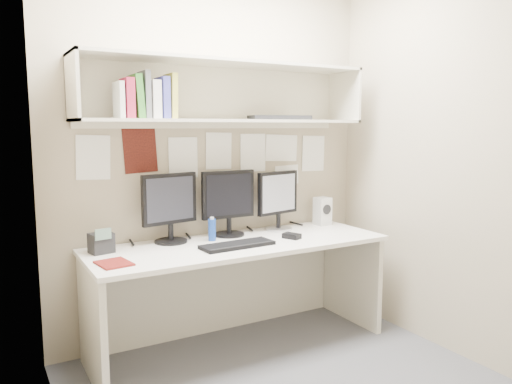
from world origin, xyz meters
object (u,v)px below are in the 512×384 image
speaker (322,211)px  desk_phone (101,243)px  keyboard (237,245)px  maroon_notebook (114,263)px  monitor_right (278,198)px  monitor_center (228,200)px  desk (239,294)px  monitor_left (170,205)px

speaker → desk_phone: (-1.70, -0.04, -0.05)m
keyboard → maroon_notebook: bearing=178.6°
speaker → maroon_notebook: size_ratio=1.06×
monitor_right → monitor_center: bearing=168.0°
desk → monitor_left: monitor_left is taller
desk → keyboard: 0.40m
monitor_right → keyboard: bearing=-159.0°
desk_phone → maroon_notebook: bearing=-100.9°
monitor_left → desk_phone: monitor_left is taller
monitor_right → monitor_left: bearing=168.0°
monitor_center → maroon_notebook: 0.99m
desk → maroon_notebook: size_ratio=9.83×
monitor_left → speaker: size_ratio=2.12×
monitor_right → keyboard: monitor_right is taller
maroon_notebook → monitor_left: bearing=29.1°
monitor_right → desk_phone: 1.32m
monitor_center → monitor_right: size_ratio=1.06×
maroon_notebook → desk_phone: (-0.00, 0.29, 0.06)m
monitor_left → speaker: (1.24, -0.02, -0.14)m
desk → desk_phone: desk_phone is taller
desk → speaker: bearing=13.1°
speaker → maroon_notebook: speaker is taller
monitor_center → desk_phone: (-0.89, -0.06, -0.19)m
monitor_center → desk: bearing=-97.8°
monitor_left → speaker: 1.24m
monitor_center → monitor_left: bearing=-179.8°
monitor_left → desk_phone: (-0.46, -0.06, -0.19)m
speaker → desk_phone: speaker is taller
maroon_notebook → monitor_center: bearing=13.2°
desk → monitor_center: bearing=82.0°
maroon_notebook → desk_phone: desk_phone is taller
desk → maroon_notebook: bearing=-171.0°
desk → desk_phone: (-0.86, 0.16, 0.43)m
keyboard → speaker: speaker is taller
monitor_right → desk_phone: bearing=170.8°
monitor_right → keyboard: (-0.51, -0.33, -0.23)m
monitor_center → desk_phone: monitor_center is taller
monitor_left → keyboard: 0.52m
monitor_center → keyboard: size_ratio=0.95×
monitor_left → monitor_right: 0.84m
desk → speaker: speaker is taller
monitor_right → desk: bearing=-165.5°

